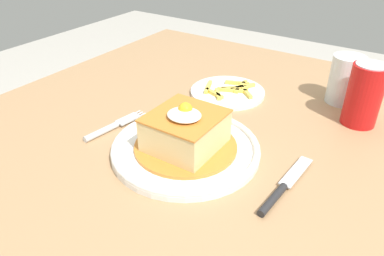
# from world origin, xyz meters

# --- Properties ---
(dining_table) EXTENTS (1.13, 0.95, 0.75)m
(dining_table) POSITION_xyz_m (0.00, 0.00, 0.64)
(dining_table) COLOR #A87F56
(dining_table) RESTS_ON ground_plane
(main_plate) EXTENTS (0.26, 0.26, 0.02)m
(main_plate) POSITION_xyz_m (-0.08, -0.11, 0.76)
(main_plate) COLOR white
(main_plate) RESTS_ON dining_table
(sandwich_meal) EXTENTS (0.18, 0.18, 0.09)m
(sandwich_meal) POSITION_xyz_m (-0.08, -0.11, 0.80)
(sandwich_meal) COLOR orange
(sandwich_meal) RESTS_ON main_plate
(fork) EXTENTS (0.03, 0.14, 0.01)m
(fork) POSITION_xyz_m (-0.24, -0.13, 0.76)
(fork) COLOR silver
(fork) RESTS_ON dining_table
(knife) EXTENTS (0.03, 0.17, 0.01)m
(knife) POSITION_xyz_m (0.10, -0.13, 0.76)
(knife) COLOR #262628
(knife) RESTS_ON dining_table
(soda_can) EXTENTS (0.07, 0.07, 0.12)m
(soda_can) POSITION_xyz_m (0.15, 0.16, 0.82)
(soda_can) COLOR red
(soda_can) RESTS_ON dining_table
(drinking_glass) EXTENTS (0.07, 0.07, 0.10)m
(drinking_glass) POSITION_xyz_m (0.10, 0.24, 0.80)
(drinking_glass) COLOR #3F2314
(drinking_glass) RESTS_ON dining_table
(side_plate_fries) EXTENTS (0.17, 0.17, 0.02)m
(side_plate_fries) POSITION_xyz_m (-0.13, 0.13, 0.76)
(side_plate_fries) COLOR white
(side_plate_fries) RESTS_ON dining_table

